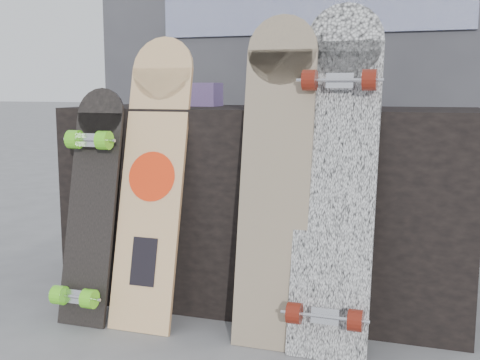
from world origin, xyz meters
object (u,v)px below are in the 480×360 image
(longboard_celtic, at_px, (276,170))
(longboard_cascadia, at_px, (336,171))
(vendor_table, at_px, (269,205))
(longboard_geisha, at_px, (153,173))
(skateboard_dark, at_px, (90,203))

(longboard_celtic, distance_m, longboard_cascadia, 0.21)
(vendor_table, height_order, longboard_celtic, longboard_celtic)
(vendor_table, relative_size, longboard_celtic, 1.41)
(longboard_geisha, height_order, longboard_cascadia, longboard_cascadia)
(longboard_geisha, relative_size, longboard_celtic, 0.95)
(vendor_table, height_order, longboard_geisha, longboard_geisha)
(longboard_celtic, relative_size, skateboard_dark, 1.28)
(longboard_celtic, xyz_separation_m, longboard_cascadia, (0.21, 0.00, 0.00))
(vendor_table, distance_m, longboard_geisha, 0.52)
(longboard_geisha, relative_size, longboard_cascadia, 0.92)
(vendor_table, relative_size, longboard_cascadia, 1.37)
(longboard_celtic, height_order, longboard_cascadia, longboard_cascadia)
(longboard_celtic, distance_m, skateboard_dark, 0.73)
(longboard_geisha, distance_m, longboard_cascadia, 0.69)
(skateboard_dark, bearing_deg, longboard_geisha, 16.46)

